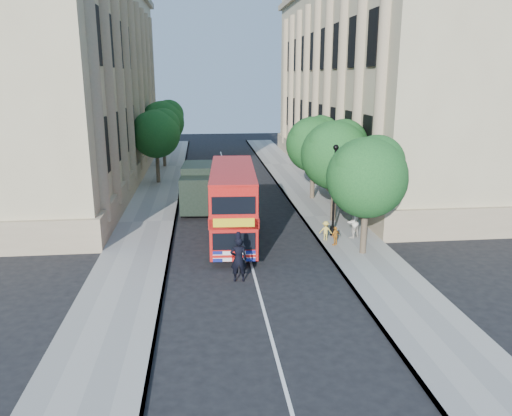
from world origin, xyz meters
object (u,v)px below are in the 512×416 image
object	(u,v)px
lamp_post	(334,194)
box_van	(199,189)
police_constable	(239,259)
woman_pedestrian	(353,222)
double_decker_bus	(233,202)

from	to	relation	value
lamp_post	box_van	distance (m)	10.12
police_constable	woman_pedestrian	xyz separation A→B (m)	(6.75, 5.17, -0.02)
lamp_post	police_constable	world-z (taller)	lamp_post
woman_pedestrian	box_van	bearing A→B (deg)	-75.69
lamp_post	double_decker_bus	distance (m)	5.64
lamp_post	box_van	world-z (taller)	lamp_post
double_decker_bus	police_constable	size ratio (longest dim) A/B	4.31
box_van	lamp_post	bearing A→B (deg)	-38.72
double_decker_bus	woman_pedestrian	xyz separation A→B (m)	(6.62, -0.50, -1.22)
lamp_post	woman_pedestrian	size ratio (longest dim) A/B	2.94
double_decker_bus	woman_pedestrian	world-z (taller)	double_decker_bus
lamp_post	box_van	bearing A→B (deg)	138.15
double_decker_bus	woman_pedestrian	distance (m)	6.75
police_constable	box_van	bearing A→B (deg)	-81.83
woman_pedestrian	lamp_post	bearing A→B (deg)	-61.77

